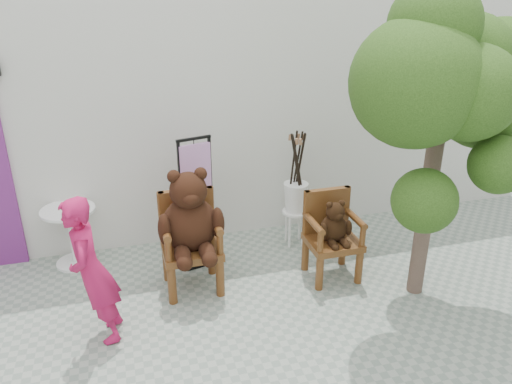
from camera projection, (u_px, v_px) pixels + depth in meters
ground_plane at (293, 370)px, 4.26m from camera, size 60.00×60.00×0.00m
back_wall at (214, 112)px, 6.41m from camera, size 9.00×1.00×3.00m
chair_big at (190, 224)px, 5.12m from camera, size 0.68×0.72×1.37m
chair_small at (332, 229)px, 5.44m from camera, size 0.56×0.51×0.97m
person at (92, 272)px, 4.39m from camera, size 0.36×0.53×1.41m
cafe_table at (71, 230)px, 5.69m from camera, size 0.60×0.60×0.70m
display_stand at (198, 215)px, 5.71m from camera, size 0.52×0.45×1.51m
stool_bucket at (296, 197)px, 6.06m from camera, size 0.32×0.32×1.45m
tree at (453, 80)px, 4.33m from camera, size 1.99×1.72×3.11m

